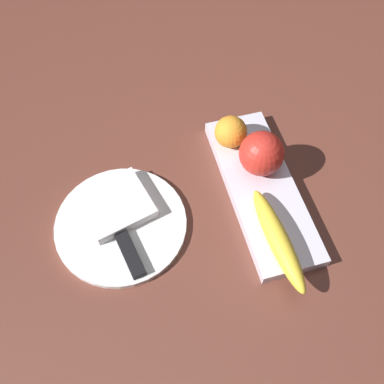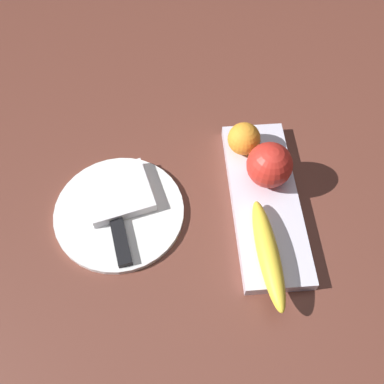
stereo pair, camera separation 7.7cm
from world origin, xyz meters
name	(u,v)px [view 2 (the right image)]	position (x,y,z in m)	size (l,w,h in m)	color
ground_plane	(249,205)	(0.00, 0.00, 0.00)	(2.40, 2.40, 0.00)	brown
fruit_tray	(264,199)	(0.00, -0.03, 0.01)	(0.34, 0.12, 0.02)	silver
apple	(269,165)	(0.04, -0.04, 0.06)	(0.08, 0.08, 0.08)	red
banana	(268,253)	(-0.12, -0.01, 0.04)	(0.20, 0.04, 0.04)	yellow
orange_near_apple	(245,139)	(0.11, 0.00, 0.05)	(0.06, 0.06, 0.06)	orange
dinner_plate	(119,210)	(0.00, 0.24, 0.01)	(0.24, 0.24, 0.01)	white
folded_napkin	(118,192)	(0.03, 0.24, 0.02)	(0.11, 0.12, 0.02)	white
knife	(119,234)	(-0.05, 0.24, 0.02)	(0.18, 0.06, 0.01)	silver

